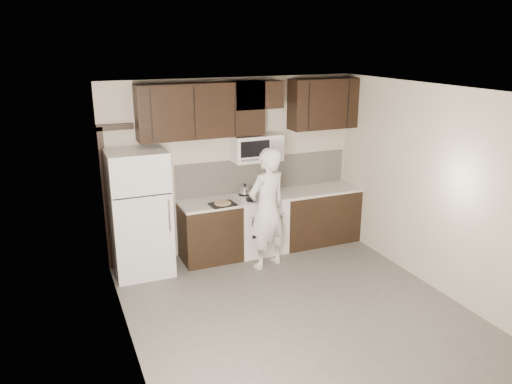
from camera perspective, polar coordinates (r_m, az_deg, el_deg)
floor at (r=6.37m, az=4.90°, el=-13.56°), size 4.50×4.50×0.00m
back_wall at (r=7.77m, az=-2.54°, el=3.01°), size 4.00×0.00×4.00m
ceiling at (r=5.51m, az=5.62°, el=11.39°), size 4.50×4.50×0.00m
counter_run at (r=7.99m, az=2.39°, el=-3.32°), size 2.95×0.64×0.91m
stove at (r=7.87m, az=0.39°, el=-3.59°), size 0.76×0.66×0.94m
backsplash at (r=7.98m, az=0.87°, el=2.15°), size 2.90×0.02×0.54m
upper_cabinets at (r=7.51m, az=-0.66°, el=9.77°), size 3.48×0.35×0.78m
microwave at (r=7.63m, az=0.05°, el=5.08°), size 0.76×0.42×0.40m
refrigerator at (r=7.19m, az=-13.15°, el=-2.37°), size 0.80×0.76×1.80m
door_trim at (r=7.34m, az=-16.61°, el=0.63°), size 0.50×0.08×2.12m
saucepan at (r=7.77m, az=-1.25°, el=0.22°), size 0.33×0.19×0.18m
baking_tray at (r=7.32m, az=-3.83°, el=-1.41°), size 0.39×0.30×0.02m
pizza at (r=7.32m, az=-3.84°, el=-1.28°), size 0.27×0.27×0.02m
person at (r=7.19m, az=1.27°, el=-1.93°), size 0.75×0.61×1.79m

